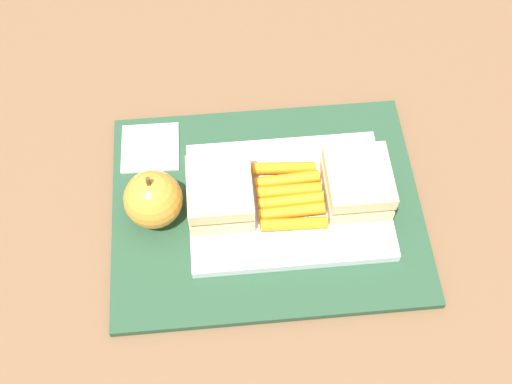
% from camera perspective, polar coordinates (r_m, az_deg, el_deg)
% --- Properties ---
extents(ground_plane, '(2.40, 2.40, 0.00)m').
position_cam_1_polar(ground_plane, '(0.77, 0.93, -1.52)').
color(ground_plane, brown).
extents(lunchbag_mat, '(0.36, 0.28, 0.01)m').
position_cam_1_polar(lunchbag_mat, '(0.77, 0.93, -1.34)').
color(lunchbag_mat, '#284C33').
rests_on(lunchbag_mat, ground_plane).
extents(food_tray, '(0.23, 0.17, 0.01)m').
position_cam_1_polar(food_tray, '(0.76, 2.82, -0.78)').
color(food_tray, white).
rests_on(food_tray, lunchbag_mat).
extents(sandwich_half_left, '(0.07, 0.08, 0.04)m').
position_cam_1_polar(sandwich_half_left, '(0.75, 8.86, 0.76)').
color(sandwich_half_left, '#DBC189').
rests_on(sandwich_half_left, food_tray).
extents(sandwich_half_right, '(0.07, 0.08, 0.04)m').
position_cam_1_polar(sandwich_half_right, '(0.73, -3.16, -0.16)').
color(sandwich_half_right, '#DBC189').
rests_on(sandwich_half_right, food_tray).
extents(carrot_sticks_bundle, '(0.08, 0.09, 0.02)m').
position_cam_1_polar(carrot_sticks_bundle, '(0.75, 2.93, -0.29)').
color(carrot_sticks_bundle, orange).
rests_on(carrot_sticks_bundle, food_tray).
extents(apple, '(0.07, 0.07, 0.08)m').
position_cam_1_polar(apple, '(0.74, -8.97, -0.72)').
color(apple, gold).
rests_on(apple, lunchbag_mat).
extents(paper_napkin, '(0.07, 0.07, 0.00)m').
position_cam_1_polar(paper_napkin, '(0.81, -9.23, 3.85)').
color(paper_napkin, white).
rests_on(paper_napkin, lunchbag_mat).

